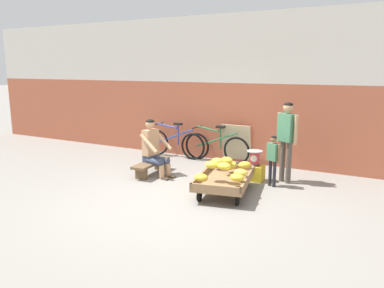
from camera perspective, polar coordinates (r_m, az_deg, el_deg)
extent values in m
plane|color=gray|center=(6.28, -3.03, -8.62)|extent=(80.00, 80.00, 0.00)
cube|color=#A35138|center=(8.82, 7.53, 3.25)|extent=(16.00, 0.30, 1.82)
cube|color=beige|center=(8.74, 7.83, 14.16)|extent=(16.00, 0.30, 1.52)
cube|color=#8E6B47|center=(6.59, 4.98, -5.51)|extent=(1.11, 1.58, 0.05)
cube|color=#8E6B47|center=(6.66, 1.61, -4.62)|extent=(0.32, 1.42, 0.10)
cube|color=#8E6B47|center=(6.51, 8.45, -5.15)|extent=(0.32, 1.42, 0.10)
cube|color=#8E6B47|center=(7.23, 6.15, -3.38)|extent=(0.83, 0.20, 0.10)
cube|color=#8E6B47|center=(5.92, 3.56, -6.73)|extent=(0.83, 0.20, 0.10)
cylinder|color=black|center=(7.17, 3.33, -5.29)|extent=(0.08, 0.19, 0.18)
cylinder|color=black|center=(7.06, 8.33, -5.67)|extent=(0.08, 0.19, 0.18)
cylinder|color=black|center=(6.25, 1.12, -7.86)|extent=(0.08, 0.19, 0.18)
cylinder|color=black|center=(6.11, 6.87, -8.37)|extent=(0.08, 0.19, 0.18)
ellipsoid|color=gold|center=(6.07, 1.39, -5.11)|extent=(0.24, 0.19, 0.13)
ellipsoid|color=yellow|center=(6.40, 7.39, -4.33)|extent=(0.24, 0.18, 0.13)
ellipsoid|color=gold|center=(6.90, 7.99, -3.17)|extent=(0.30, 0.30, 0.13)
ellipsoid|color=gold|center=(6.77, 5.59, -3.39)|extent=(0.30, 0.29, 0.13)
ellipsoid|color=yellow|center=(6.94, 5.82, -3.04)|extent=(0.24, 0.18, 0.13)
ellipsoid|color=gold|center=(6.12, 6.82, -5.06)|extent=(0.25, 0.20, 0.13)
ellipsoid|color=gold|center=(7.13, 3.89, -2.61)|extent=(0.25, 0.20, 0.13)
ellipsoid|color=yellow|center=(6.28, 4.88, -3.36)|extent=(0.27, 0.22, 0.13)
ellipsoid|color=gold|center=(6.66, 5.30, -2.51)|extent=(0.29, 0.25, 0.13)
ellipsoid|color=yellow|center=(6.37, 3.05, -3.15)|extent=(0.28, 0.24, 0.13)
cube|color=brown|center=(7.78, -6.23, -2.82)|extent=(0.38, 1.12, 0.05)
cube|color=brown|center=(8.13, -4.85, -3.13)|extent=(0.25, 0.10, 0.22)
cube|color=brown|center=(7.49, -7.67, -4.48)|extent=(0.25, 0.10, 0.22)
cylinder|color=tan|center=(7.59, -3.63, -4.00)|extent=(0.10, 0.10, 0.27)
cube|color=#4C3D2D|center=(7.58, -3.30, -4.91)|extent=(0.23, 0.13, 0.04)
cylinder|color=#38425B|center=(7.68, -4.72, -2.40)|extent=(0.42, 0.21, 0.13)
cylinder|color=tan|center=(7.46, -4.60, -4.27)|extent=(0.10, 0.10, 0.27)
cube|color=#4C3D2D|center=(7.46, -4.26, -5.21)|extent=(0.23, 0.13, 0.04)
cylinder|color=#38425B|center=(7.56, -5.69, -2.65)|extent=(0.42, 0.21, 0.13)
cube|color=#38425B|center=(7.75, -6.24, -2.14)|extent=(0.27, 0.32, 0.14)
cube|color=tan|center=(7.68, -6.29, 0.25)|extent=(0.24, 0.35, 0.52)
cylinder|color=tan|center=(7.70, -4.40, 0.51)|extent=(0.47, 0.17, 0.36)
cylinder|color=tan|center=(7.43, -6.58, 0.06)|extent=(0.47, 0.17, 0.36)
sphere|color=tan|center=(7.62, -6.36, 3.02)|extent=(0.19, 0.19, 0.19)
ellipsoid|color=black|center=(7.61, -6.37, 3.41)|extent=(0.17, 0.17, 0.09)
cube|color=gold|center=(7.43, 9.39, -4.35)|extent=(0.36, 0.28, 0.30)
cylinder|color=#28282D|center=(7.39, 9.43, -3.12)|extent=(0.20, 0.20, 0.03)
cube|color=#C6384C|center=(7.36, 9.47, -2.10)|extent=(0.16, 0.10, 0.24)
cylinder|color=white|center=(7.31, 9.33, -2.19)|extent=(0.13, 0.01, 0.13)
cylinder|color=#B2B5BA|center=(7.33, 9.50, -1.07)|extent=(0.30, 0.30, 0.01)
torus|color=black|center=(9.48, -5.23, 0.27)|extent=(0.64, 0.07, 0.64)
torus|color=black|center=(8.94, 0.13, -0.37)|extent=(0.64, 0.07, 0.64)
cylinder|color=#234299|center=(9.16, -2.64, 1.19)|extent=(1.03, 0.07, 0.43)
cylinder|color=#234299|center=(9.10, -2.11, 1.38)|extent=(0.04, 0.04, 0.48)
cylinder|color=#234299|center=(9.23, -3.73, 2.76)|extent=(0.62, 0.05, 0.12)
cube|color=black|center=(9.06, -2.13, 3.06)|extent=(0.20, 0.11, 0.05)
cylinder|color=black|center=(9.40, -5.28, 3.02)|extent=(0.04, 0.48, 0.03)
torus|color=black|center=(8.98, 0.79, -0.32)|extent=(0.64, 0.07, 0.64)
torus|color=black|center=(8.53, 6.76, -1.02)|extent=(0.64, 0.07, 0.64)
cylinder|color=#236B3D|center=(8.70, 3.71, 0.63)|extent=(1.03, 0.07, 0.43)
cylinder|color=#236B3D|center=(8.65, 4.31, 0.82)|extent=(0.04, 0.04, 0.48)
cylinder|color=#236B3D|center=(8.75, 2.53, 2.30)|extent=(0.62, 0.06, 0.12)
cube|color=black|center=(8.61, 4.33, 2.59)|extent=(0.20, 0.11, 0.05)
cylinder|color=black|center=(8.90, 0.79, 2.59)|extent=(0.05, 0.48, 0.03)
cube|color=#C6B289|center=(8.71, 6.75, 0.06)|extent=(0.70, 0.20, 0.89)
cylinder|color=brown|center=(7.33, 14.44, -2.75)|extent=(0.10, 0.10, 0.80)
cylinder|color=brown|center=(7.44, 13.54, -2.51)|extent=(0.10, 0.10, 0.80)
cube|color=#427A56|center=(7.26, 14.24, 2.43)|extent=(0.38, 0.33, 0.52)
cylinder|color=tan|center=(7.12, 15.46, 2.04)|extent=(0.07, 0.07, 0.56)
cylinder|color=tan|center=(7.40, 13.04, 2.51)|extent=(0.07, 0.07, 0.56)
sphere|color=tan|center=(7.21, 14.38, 5.38)|extent=(0.19, 0.19, 0.19)
ellipsoid|color=black|center=(7.21, 14.40, 5.79)|extent=(0.17, 0.17, 0.09)
cylinder|color=#232328|center=(7.08, 12.37, -4.46)|extent=(0.06, 0.06, 0.49)
cylinder|color=#232328|center=(7.14, 11.76, -4.30)|extent=(0.06, 0.06, 0.49)
cube|color=#427A56|center=(7.01, 12.20, -1.19)|extent=(0.23, 0.19, 0.32)
cylinder|color=brown|center=(6.93, 13.02, -1.47)|extent=(0.04, 0.04, 0.34)
cylinder|color=brown|center=(7.09, 11.39, -1.11)|extent=(0.04, 0.04, 0.34)
sphere|color=brown|center=(6.96, 12.28, 0.72)|extent=(0.12, 0.12, 0.12)
ellipsoid|color=black|center=(6.95, 12.29, 0.98)|extent=(0.11, 0.11, 0.05)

